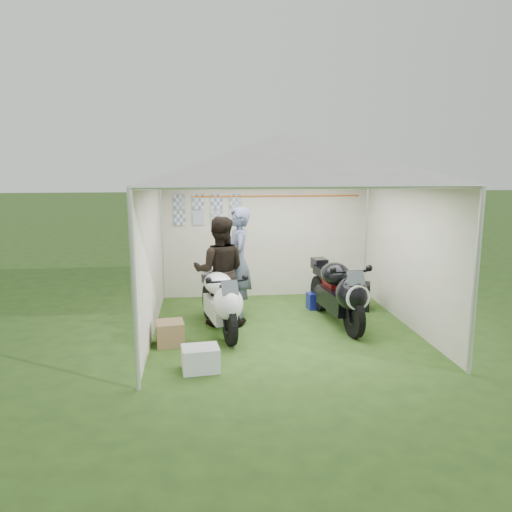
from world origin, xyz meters
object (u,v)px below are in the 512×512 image
object	(u,v)px
equipment_box	(356,296)
crate_0	(200,359)
paddock_stand	(318,301)
person_blue_jacket	(238,263)
crate_1	(170,333)
person_dark_jacket	(220,271)
motorcycle_black	(339,290)
motorcycle_white	(220,299)
crate_2	(168,338)
canopy_tent	(284,162)

from	to	relation	value
equipment_box	crate_0	xyz separation A→B (m)	(-2.76, -2.42, -0.08)
paddock_stand	equipment_box	size ratio (longest dim) A/B	0.81
crate_0	person_blue_jacket	bearing A→B (deg)	73.92
paddock_stand	crate_1	xyz separation A→B (m)	(-2.52, -1.56, 0.03)
person_dark_jacket	crate_1	world-z (taller)	person_dark_jacket
motorcycle_black	person_dark_jacket	distance (m)	1.92
motorcycle_white	equipment_box	distance (m)	2.67
crate_1	crate_2	world-z (taller)	crate_1
motorcycle_black	crate_1	world-z (taller)	motorcycle_black
motorcycle_black	crate_2	xyz separation A→B (m)	(-2.66, -0.63, -0.47)
motorcycle_white	crate_0	distance (m)	1.49
motorcycle_black	person_dark_jacket	world-z (taller)	person_dark_jacket
canopy_tent	crate_2	world-z (taller)	canopy_tent
motorcycle_black	crate_2	bearing A→B (deg)	-173.32
canopy_tent	person_blue_jacket	distance (m)	1.88
person_dark_jacket	crate_1	size ratio (longest dim) A/B	4.58
crate_1	canopy_tent	bearing A→B (deg)	19.64
paddock_stand	crate_2	xyz separation A→B (m)	(-2.55, -1.56, -0.04)
crate_0	crate_2	bearing A→B (deg)	115.81
motorcycle_black	crate_0	bearing A→B (deg)	-150.88
motorcycle_white	person_blue_jacket	size ratio (longest dim) A/B	1.03
canopy_tent	crate_2	bearing A→B (deg)	-160.62
motorcycle_white	equipment_box	world-z (taller)	motorcycle_white
person_dark_jacket	crate_1	bearing A→B (deg)	54.96
canopy_tent	paddock_stand	world-z (taller)	canopy_tent
paddock_stand	person_dark_jacket	world-z (taller)	person_dark_jacket
crate_0	crate_1	distance (m)	1.05
person_dark_jacket	person_blue_jacket	xyz separation A→B (m)	(0.32, 0.39, 0.05)
person_dark_jacket	crate_0	bearing A→B (deg)	85.87
equipment_box	crate_0	distance (m)	3.67
canopy_tent	person_blue_jacket	size ratio (longest dim) A/B	3.05
motorcycle_white	crate_2	size ratio (longest dim) A/B	7.02
motorcycle_white	paddock_stand	world-z (taller)	motorcycle_white
person_blue_jacket	crate_1	size ratio (longest dim) A/B	4.86
person_dark_jacket	crate_2	world-z (taller)	person_dark_jacket
equipment_box	crate_2	bearing A→B (deg)	-155.52
motorcycle_white	equipment_box	xyz separation A→B (m)	(2.45, 1.01, -0.29)
equipment_box	crate_1	size ratio (longest dim) A/B	1.24
motorcycle_white	crate_0	size ratio (longest dim) A/B	4.15
canopy_tent	crate_0	xyz separation A→B (m)	(-1.29, -1.57, -2.42)
motorcycle_black	canopy_tent	bearing A→B (deg)	174.24
paddock_stand	crate_0	world-z (taller)	crate_0
canopy_tent	crate_1	world-z (taller)	canopy_tent
person_dark_jacket	crate_2	bearing A→B (deg)	53.88
person_dark_jacket	crate_0	distance (m)	1.99
paddock_stand	person_blue_jacket	bearing A→B (deg)	-168.26
paddock_stand	equipment_box	bearing A→B (deg)	-7.86
motorcycle_black	equipment_box	bearing A→B (deg)	49.64
person_blue_jacket	equipment_box	distance (m)	2.24
motorcycle_white	person_blue_jacket	distance (m)	0.96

